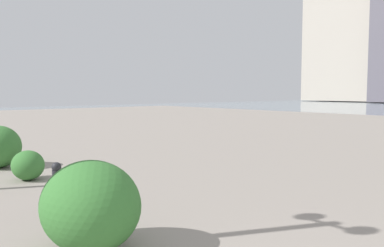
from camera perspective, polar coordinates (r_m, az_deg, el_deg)
building_highrise at (r=77.86m, az=22.42°, el=14.13°), size 12.32×15.65×29.98m
bollard_near at (r=5.84m, az=-18.36°, el=-8.29°), size 0.13×0.13×0.68m
shrub_low at (r=4.35m, az=-13.97°, el=-11.13°), size 1.10×0.99×0.93m
shrub_round at (r=8.09m, az=-21.96°, el=-5.43°), size 0.64×0.58×0.55m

